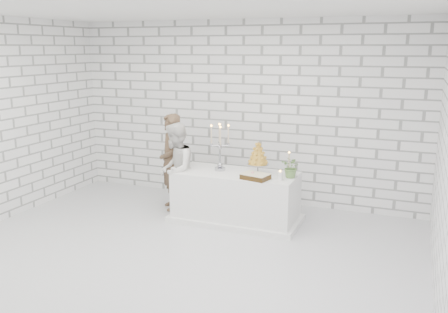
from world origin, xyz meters
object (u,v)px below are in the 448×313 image
bride (176,170)px  croquembouche (258,158)px  groom (171,162)px  candelabra (220,147)px  cake_table (236,197)px

bride → croquembouche: bearing=82.3°
groom → candelabra: bearing=42.4°
bride → candelabra: size_ratio=2.04×
cake_table → candelabra: 0.78m
bride → croquembouche: (1.26, 0.15, 0.27)m
candelabra → bride: bearing=-168.0°
groom → croquembouche: (1.49, -0.12, 0.22)m
bride → croquembouche: 1.30m
croquembouche → candelabra: bearing=-179.2°
groom → croquembouche: size_ratio=3.16×
groom → croquembouche: 1.51m
groom → candelabra: size_ratio=2.17×
bride → candelabra: candelabra is taller
groom → candelabra: groom is taller
bride → candelabra: bearing=87.5°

